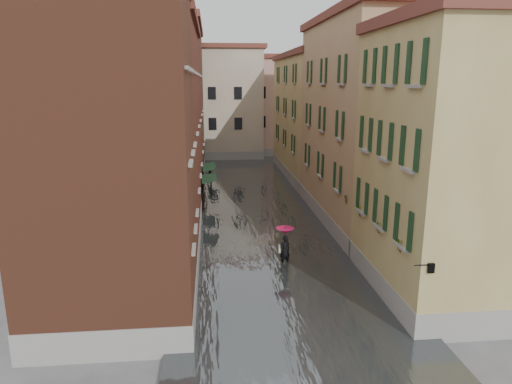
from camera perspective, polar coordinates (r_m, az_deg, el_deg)
name	(u,v)px	position (r m, az deg, el deg)	size (l,w,h in m)	color
ground	(281,280)	(22.51, 3.13, -10.88)	(120.00, 120.00, 0.00)	#555558
floodwater	(255,206)	(34.64, -0.11, -1.79)	(10.00, 60.00, 0.20)	#464B4E
building_left_near	(115,156)	(18.83, -17.24, 4.35)	(6.00, 8.00, 13.00)	brown
building_left_mid	(150,132)	(29.63, -13.06, 7.34)	(6.00, 14.00, 12.50)	maroon
building_left_far	(170,107)	(44.45, -10.69, 10.44)	(6.00, 16.00, 14.00)	brown
building_right_near	(452,168)	(21.19, 23.29, 2.78)	(6.00, 8.00, 11.50)	#9E8952
building_right_mid	(367,126)	(31.08, 13.70, 8.05)	(6.00, 14.00, 13.00)	tan
building_right_far	(315,119)	(45.53, 7.44, 9.05)	(6.00, 16.00, 11.50)	#9E8952
building_end_cream	(212,104)	(58.29, -5.51, 10.84)	(12.00, 9.00, 13.00)	beige
building_end_pink	(281,107)	(61.01, 3.12, 10.54)	(10.00, 9.00, 12.00)	tan
awning_near	(208,179)	(33.06, -6.00, 1.59)	(1.09, 2.73, 2.80)	#15301B
awning_far	(208,168)	(37.49, -5.96, 3.05)	(1.09, 3.26, 2.80)	#15301B
wall_lantern	(430,267)	(17.30, 20.91, -8.79)	(0.71, 0.22, 0.35)	black
window_planters	(372,211)	(21.72, 14.32, -2.36)	(0.59, 8.01, 0.84)	brown
pedestrian_main	(285,243)	(23.62, 3.62, -6.35)	(0.99, 0.99, 2.06)	black
pedestrian_far	(211,178)	(41.70, -5.69, 1.81)	(0.78, 0.61, 1.61)	black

